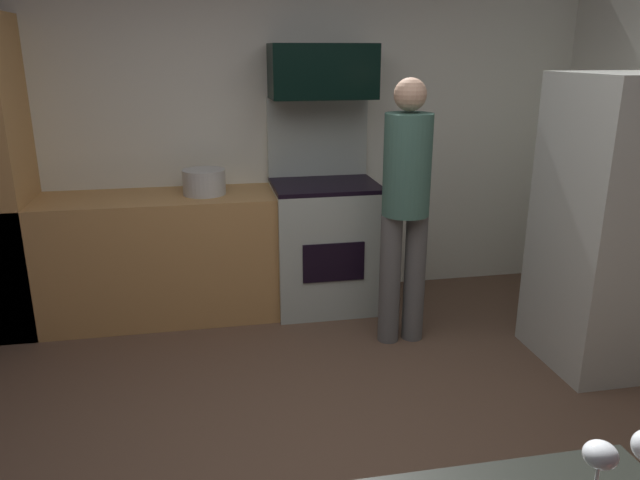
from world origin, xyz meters
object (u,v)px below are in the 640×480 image
stock_pot (204,182)px  person_cook (406,200)px  wine_glass_extra (600,458)px  microwave (322,71)px  oven_range (324,239)px  refrigerator (628,224)px

stock_pot → person_cook: bearing=-29.2°
wine_glass_extra → microwave: bearing=89.4°
oven_range → wine_glass_extra: 3.29m
oven_range → microwave: (0.00, 0.09, 1.21)m
microwave → stock_pot: bearing=-174.7°
microwave → oven_range: bearing=-90.0°
oven_range → person_cook: size_ratio=0.90×
person_cook → wine_glass_extra: bearing=-99.3°
oven_range → stock_pot: size_ratio=5.17×
wine_glass_extra → refrigerator: bearing=51.4°
person_cook → refrigerator: bearing=-21.6°
microwave → stock_pot: size_ratio=2.48×
microwave → stock_pot: (-0.86, -0.08, -0.74)m
oven_range → refrigerator: 2.03m
refrigerator → person_cook: refrigerator is taller
oven_range → stock_pot: oven_range is taller
refrigerator → person_cook: size_ratio=1.02×
oven_range → stock_pot: (-0.86, 0.01, 0.47)m
person_cook → wine_glass_extra: 2.59m
wine_glass_extra → person_cook: bearing=80.7°
person_cook → stock_pot: person_cook is taller
microwave → person_cook: bearing=-63.6°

